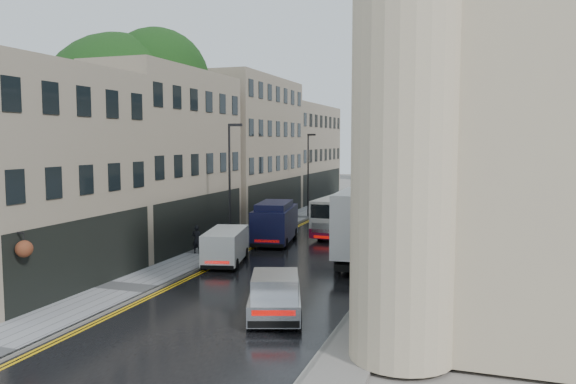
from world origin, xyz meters
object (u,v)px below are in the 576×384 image
Objects in this scene: white_van at (204,251)px; pedestrian at (197,239)px; silver_hatchback at (250,306)px; white_lorry at (338,231)px; tree_near at (119,137)px; cream_bus at (321,217)px; lamp_post_near at (230,187)px; lamp_post_far at (308,175)px; tree_far at (215,146)px; navy_van at (253,225)px.

white_van reaches higher than pedestrian.
white_lorry is at bearing 66.49° from silver_hatchback.
cream_bus is (11.31, 7.01, -5.56)m from tree_near.
tree_near is 3.27× the size of white_van.
lamp_post_near is (-0.76, 4.96, 2.93)m from white_van.
lamp_post_near reaches higher than pedestrian.
lamp_post_far is (-6.41, 28.78, 2.86)m from silver_hatchback.
tree_near is at bearing -94.07° from lamp_post_far.
tree_near is 1.94× the size of lamp_post_far.
tree_near is 18.43m from lamp_post_far.
tree_near reaches higher than tree_far.
tree_far is 1.24× the size of cream_bus.
lamp_post_near is at bearing -131.32° from navy_van.
pedestrian reaches higher than silver_hatchback.
silver_hatchback is at bearing -66.29° from white_van.
white_van is at bearing -100.79° from navy_van.
navy_van is 3.30× the size of pedestrian.
lamp_post_near is at bearing 2.81° from tree_near.
lamp_post_near is (-3.87, -6.65, 2.52)m from cream_bus.
cream_bus is 12.02m from white_van.
tree_far is (0.30, 13.00, -0.72)m from tree_near.
silver_hatchback is at bearing -77.67° from navy_van.
lamp_post_far is (1.46, 17.86, 2.73)m from pedestrian.
navy_van reaches higher than pedestrian.
white_van is at bearing -102.28° from cream_bus.
tree_far is 14.70m from lamp_post_near.
navy_van is 3.97m from pedestrian.
white_lorry reaches higher than navy_van.
navy_van is at bearing 93.02° from silver_hatchback.
pedestrian is at bearing -134.44° from lamp_post_near.
tree_near is 8.04m from lamp_post_near.
tree_far is 2.25× the size of navy_van.
white_van is 6.46m from navy_van.
tree_near is 1.79× the size of white_lorry.
white_van is 3.84m from pedestrian.
pedestrian is 18.13m from lamp_post_far.
silver_hatchback is (-0.84, -9.82, -1.22)m from white_lorry.
cream_bus is 2.36× the size of white_van.
tree_near is at bearing -91.32° from tree_far.
white_lorry is at bearing -43.16° from navy_van.
white_van is 0.60× the size of lamp_post_far.
white_van reaches higher than silver_hatchback.
silver_hatchback is at bearing 123.05° from pedestrian.
tree_far is at bearing 112.54° from lamp_post_near.
pedestrian is (6.10, -1.38, -5.99)m from tree_near.
lamp_post_far reaches higher than navy_van.
white_van is at bearing -29.25° from tree_near.
lamp_post_near reaches higher than cream_bus.
pedestrian is at bearing -119.10° from cream_bus.
lamp_post_far reaches higher than pedestrian.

